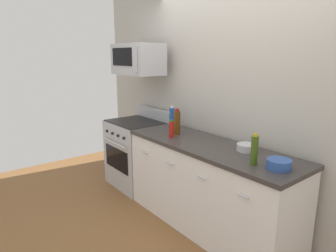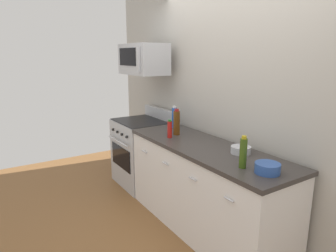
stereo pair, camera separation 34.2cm
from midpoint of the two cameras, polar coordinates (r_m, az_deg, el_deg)
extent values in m
plane|color=brown|center=(3.40, 4.38, -18.60)|extent=(6.11, 6.11, 0.00)
cube|color=#B7B2A8|center=(3.21, 10.22, 5.14)|extent=(5.09, 0.10, 2.70)
cube|color=white|center=(3.19, 4.52, -11.88)|extent=(1.97, 0.62, 0.88)
cube|color=#383330|center=(3.02, 4.68, -3.97)|extent=(2.00, 0.65, 0.04)
cube|color=black|center=(3.22, 0.50, -19.53)|extent=(1.97, 0.02, 0.10)
cylinder|color=silver|center=(3.42, -7.33, -5.09)|extent=(0.10, 0.02, 0.02)
cylinder|color=silver|center=(3.06, -2.82, -7.28)|extent=(0.10, 0.02, 0.02)
cylinder|color=silver|center=(2.72, 2.91, -9.97)|extent=(0.10, 0.02, 0.02)
cylinder|color=silver|center=(2.43, 10.27, -13.21)|extent=(0.10, 0.02, 0.02)
cube|color=#B7BABF|center=(4.22, -8.31, -5.32)|extent=(0.76, 0.64, 0.91)
cube|color=black|center=(4.08, -12.26, -6.23)|extent=(0.58, 0.01, 0.30)
cylinder|color=#B7BABF|center=(4.00, -12.82, -3.20)|extent=(0.61, 0.02, 0.02)
cube|color=#B7BABF|center=(4.23, -5.16, 2.32)|extent=(0.76, 0.06, 0.16)
cube|color=black|center=(4.10, -8.53, 0.80)|extent=(0.73, 0.61, 0.01)
cylinder|color=black|center=(4.18, -13.98, -0.98)|extent=(0.04, 0.02, 0.04)
cylinder|color=black|center=(4.05, -13.08, -1.41)|extent=(0.04, 0.02, 0.04)
cylinder|color=black|center=(3.91, -12.12, -1.86)|extent=(0.04, 0.02, 0.04)
cylinder|color=black|center=(3.78, -11.09, -2.34)|extent=(0.04, 0.02, 0.04)
cube|color=#B7BABF|center=(4.03, -8.31, 12.56)|extent=(0.74, 0.40, 0.40)
cube|color=black|center=(3.98, -11.38, 12.89)|extent=(0.48, 0.01, 0.22)
cube|color=#B7BABF|center=(3.66, -8.96, 12.46)|extent=(0.02, 0.04, 0.30)
cylinder|color=#59330F|center=(3.35, -1.22, 0.57)|extent=(0.08, 0.08, 0.27)
cylinder|color=maroon|center=(3.32, -1.23, 3.07)|extent=(0.05, 0.05, 0.03)
cylinder|color=#B21914|center=(3.24, -2.35, -0.72)|extent=(0.05, 0.05, 0.18)
cylinder|color=#19721E|center=(3.21, -2.37, 1.01)|extent=(0.03, 0.03, 0.02)
cylinder|color=#1E4CA5|center=(3.70, -1.89, 1.59)|extent=(0.06, 0.06, 0.25)
cylinder|color=silver|center=(3.67, -1.90, 3.67)|extent=(0.04, 0.04, 0.02)
cylinder|color=#385114|center=(2.48, 12.51, -4.73)|extent=(0.06, 0.06, 0.24)
cylinder|color=#B29919|center=(2.45, 12.67, -1.77)|extent=(0.04, 0.04, 0.02)
cylinder|color=#2D519E|center=(2.47, 16.85, -7.10)|extent=(0.19, 0.19, 0.08)
torus|color=#2D519E|center=(2.46, 16.91, -6.34)|extent=(0.19, 0.19, 0.01)
cylinder|color=#2D519E|center=(2.48, 16.80, -7.83)|extent=(0.11, 0.11, 0.01)
cylinder|color=#B2B5BA|center=(2.86, 11.56, -4.12)|extent=(0.18, 0.18, 0.07)
torus|color=#B2B5BA|center=(2.85, 11.59, -3.56)|extent=(0.18, 0.18, 0.01)
cylinder|color=#B2B5BA|center=(2.87, 11.53, -4.66)|extent=(0.10, 0.10, 0.01)
camera|label=1|loc=(0.17, -92.86, -0.68)|focal=31.74mm
camera|label=2|loc=(0.17, 87.14, 0.68)|focal=31.74mm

